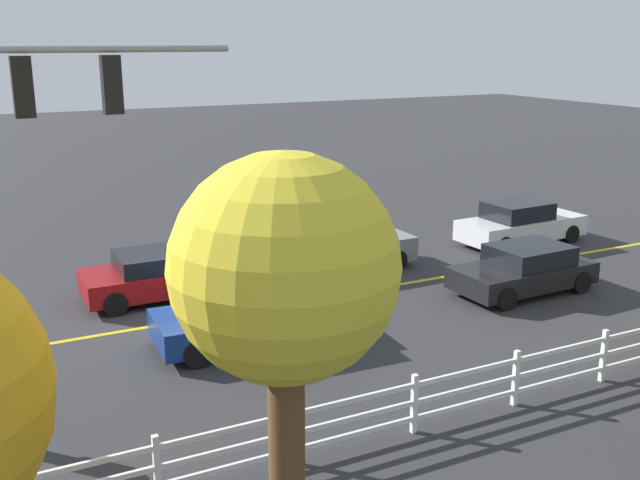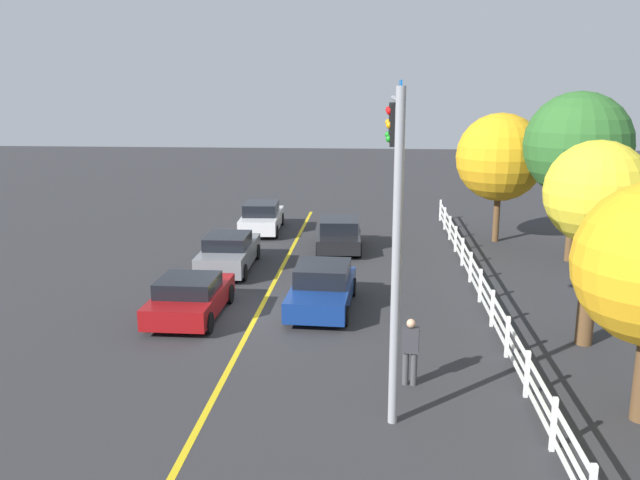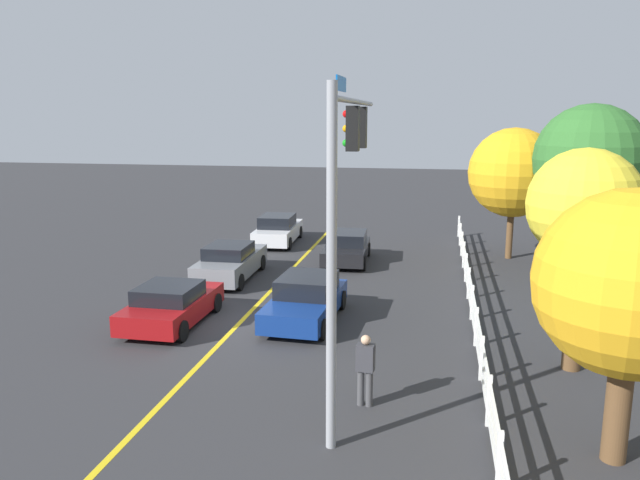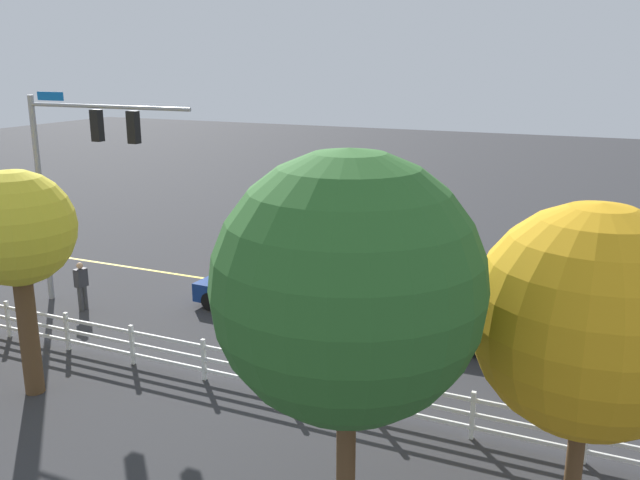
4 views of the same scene
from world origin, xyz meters
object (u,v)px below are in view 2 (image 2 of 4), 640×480
Objects in this scene: car_3 at (190,297)px; tree_2 at (500,157)px; car_2 at (339,235)px; car_1 at (322,288)px; pedestrian at (410,349)px; car_4 at (262,218)px; tree_1 at (597,196)px; car_0 at (229,252)px; tree_0 at (578,145)px.

tree_2 reaches higher than car_3.
car_1 is at bearing -3.19° from car_2.
car_2 is 2.50× the size of pedestrian.
car_4 is 0.82× the size of tree_1.
car_4 is at bearing -132.46° from car_2.
car_3 is at bearing 178.71° from car_0.
car_1 is at bearing -164.05° from car_4.
tree_2 is (-3.45, -2.41, -0.85)m from tree_0.
pedestrian is at bearing -123.06° from car_3.
car_3 is 12.32m from tree_1.
car_2 is at bearing -178.19° from car_1.
car_0 is 5.64m from car_3.
car_2 is at bearing -97.47° from tree_0.
car_3 is 7.98m from pedestrian.
car_2 is 10.63m from tree_0.
car_0 is 0.83× the size of tree_1.
tree_0 reaches higher than car_3.
car_4 is at bearing -96.29° from tree_2.
tree_1 is at bearing -143.57° from car_4.
car_0 reaches higher than car_3.
car_4 is at bearing -140.63° from tree_1.
tree_2 is (-11.59, 11.48, 3.32)m from car_3.
car_2 is 8.29m from tree_2.
car_3 is 0.72× the size of tree_1.
tree_1 is (-3.08, 5.05, 3.32)m from pedestrian.
car_0 is 14.70m from tree_0.
car_0 is at bearing 0.24° from car_3.
tree_1 is (14.15, 11.61, 3.53)m from car_4.
car_0 is 12.04m from pedestrian.
tree_0 is 4.30m from tree_2.
car_1 is 8.76m from tree_1.
car_0 is at bearing -135.07° from car_1.
tree_1 is (2.47, 7.62, 3.55)m from car_1.
car_2 is at bearing -49.27° from car_0.
car_0 is 7.20m from car_4.
car_3 is (9.41, -4.19, -0.02)m from car_2.
pedestrian is at bearing 27.37° from car_1.
tree_2 is at bearing -99.24° from car_4.
tree_2 reaches higher than car_0.
pedestrian is (13.80, 2.47, 0.26)m from car_2.
tree_2 reaches higher than car_2.
tree_1 is (6.95, 11.71, 3.54)m from car_0.
tree_0 is 1.16× the size of tree_2.
tree_1 is at bearing -96.10° from car_3.
car_1 is at bearing -73.79° from car_3.
car_0 is 2.82× the size of pedestrian.
car_1 is 12.34m from car_4.
car_4 is (-3.43, -4.10, 0.05)m from car_2.
tree_1 reaches higher than car_1.
car_4 is (-11.68, -4.00, 0.02)m from car_1.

